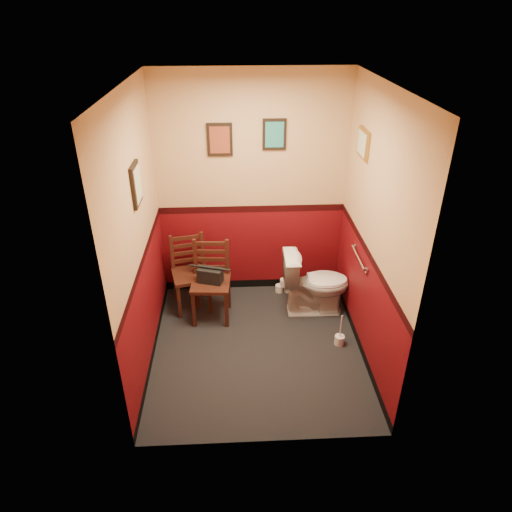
{
  "coord_description": "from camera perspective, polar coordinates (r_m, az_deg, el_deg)",
  "views": [
    {
      "loc": [
        -0.21,
        -3.8,
        3.3
      ],
      "look_at": [
        0.0,
        0.25,
        1.0
      ],
      "focal_mm": 32.0,
      "sensor_mm": 36.0,
      "label": 1
    }
  ],
  "objects": [
    {
      "name": "floor",
      "position": [
        5.04,
        0.15,
        -11.37
      ],
      "size": [
        2.2,
        2.4,
        0.0
      ],
      "primitive_type": "cube",
      "color": "black",
      "rests_on": "ground"
    },
    {
      "name": "ceiling",
      "position": [
        3.86,
        0.2,
        20.61
      ],
      "size": [
        2.2,
        2.4,
        0.0
      ],
      "primitive_type": "cube",
      "rotation": [
        3.14,
        0.0,
        0.0
      ],
      "color": "silver",
      "rests_on": "ground"
    },
    {
      "name": "wall_back",
      "position": [
        5.37,
        -0.53,
        8.26
      ],
      "size": [
        2.2,
        0.0,
        2.7
      ],
      "primitive_type": "cube",
      "rotation": [
        1.57,
        0.0,
        0.0
      ],
      "color": "#5D080E",
      "rests_on": "ground"
    },
    {
      "name": "wall_front",
      "position": [
        3.26,
        1.32,
        -7.2
      ],
      "size": [
        2.2,
        0.0,
        2.7
      ],
      "primitive_type": "cube",
      "rotation": [
        -1.57,
        0.0,
        0.0
      ],
      "color": "#5D080E",
      "rests_on": "ground"
    },
    {
      "name": "wall_left",
      "position": [
        4.36,
        -14.41,
        2.02
      ],
      "size": [
        0.0,
        2.4,
        2.7
      ],
      "primitive_type": "cube",
      "rotation": [
        1.57,
        0.0,
        1.57
      ],
      "color": "#5D080E",
      "rests_on": "ground"
    },
    {
      "name": "wall_right",
      "position": [
        4.47,
        14.42,
        2.69
      ],
      "size": [
        0.0,
        2.4,
        2.7
      ],
      "primitive_type": "cube",
      "rotation": [
        1.57,
        0.0,
        -1.57
      ],
      "color": "#5D080E",
      "rests_on": "ground"
    },
    {
      "name": "grab_bar",
      "position": [
        4.85,
        12.71,
        -0.19
      ],
      "size": [
        0.05,
        0.56,
        0.06
      ],
      "color": "silver",
      "rests_on": "wall_right"
    },
    {
      "name": "framed_print_back_a",
      "position": [
        5.16,
        -4.56,
        14.3
      ],
      "size": [
        0.28,
        0.04,
        0.36
      ],
      "color": "black",
      "rests_on": "wall_back"
    },
    {
      "name": "framed_print_back_b",
      "position": [
        5.17,
        2.32,
        14.95
      ],
      "size": [
        0.26,
        0.04,
        0.34
      ],
      "color": "black",
      "rests_on": "wall_back"
    },
    {
      "name": "framed_print_left",
      "position": [
        4.25,
        -14.75,
        8.64
      ],
      "size": [
        0.04,
        0.3,
        0.38
      ],
      "color": "black",
      "rests_on": "wall_left"
    },
    {
      "name": "framed_print_right",
      "position": [
        4.75,
        13.26,
        13.54
      ],
      "size": [
        0.04,
        0.34,
        0.28
      ],
      "color": "olive",
      "rests_on": "wall_right"
    },
    {
      "name": "toilet",
      "position": [
        5.4,
        7.44,
        -3.41
      ],
      "size": [
        0.79,
        0.45,
        0.77
      ],
      "primitive_type": "imported",
      "rotation": [
        0.0,
        0.0,
        1.56
      ],
      "color": "white",
      "rests_on": "floor"
    },
    {
      "name": "toilet_brush",
      "position": [
        5.13,
        10.39,
        -10.22
      ],
      "size": [
        0.11,
        0.11,
        0.38
      ],
      "color": "silver",
      "rests_on": "floor"
    },
    {
      "name": "chair_left",
      "position": [
        5.48,
        -8.21,
        -2.12
      ],
      "size": [
        0.5,
        0.5,
        0.9
      ],
      "rotation": [
        0.0,
        0.0,
        0.22
      ],
      "color": "#401C13",
      "rests_on": "floor"
    },
    {
      "name": "chair_right",
      "position": [
        5.27,
        -5.63,
        -3.16
      ],
      "size": [
        0.46,
        0.46,
        0.93
      ],
      "rotation": [
        0.0,
        0.0,
        -0.06
      ],
      "color": "#401C13",
      "rests_on": "floor"
    },
    {
      "name": "handbag",
      "position": [
        5.18,
        -5.73,
        -2.42
      ],
      "size": [
        0.3,
        0.21,
        0.2
      ],
      "rotation": [
        0.0,
        0.0,
        -0.29
      ],
      "color": "black",
      "rests_on": "chair_right"
    },
    {
      "name": "tp_stack",
      "position": [
        5.87,
        3.5,
        -3.8
      ],
      "size": [
        0.21,
        0.11,
        0.19
      ],
      "color": "silver",
      "rests_on": "floor"
    }
  ]
}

